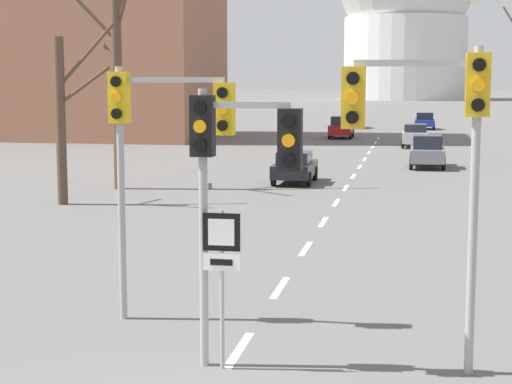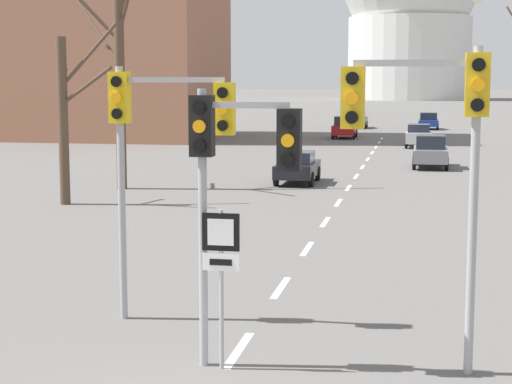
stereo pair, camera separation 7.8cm
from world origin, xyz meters
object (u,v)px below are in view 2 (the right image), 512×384
sedan_distant_centre (297,167)px  traffic_signal_near_right (432,127)px  sedan_near_right (430,151)px  sedan_far_left (419,135)px  traffic_signal_near_left (156,129)px  route_sign_post (221,261)px  sedan_far_right (345,127)px  sedan_near_left (428,121)px  traffic_signal_centre_tall (233,159)px  sedan_mid_centre (357,119)px

sedan_distant_centre → traffic_signal_near_right: bearing=-77.1°
sedan_near_right → sedan_far_left: 13.73m
sedan_near_right → sedan_far_left: sedan_near_right is taller
traffic_signal_near_left → route_sign_post: (1.82, -2.49, -1.92)m
traffic_signal_near_left → sedan_far_right: (-1.01, 52.15, -2.82)m
route_sign_post → sedan_far_right: bearing=93.0°
sedan_far_left → sedan_near_right: bearing=-87.3°
traffic_signal_near_left → sedan_near_right: bearing=79.9°
traffic_signal_near_left → traffic_signal_near_right: (5.03, -1.98, 0.19)m
sedan_near_left → sedan_far_right: bearing=-115.6°
sedan_near_right → route_sign_post: bearing=-96.2°
sedan_far_right → sedan_near_left: bearing=64.4°
traffic_signal_near_left → route_sign_post: bearing=-53.9°
traffic_signal_near_left → sedan_far_left: 44.34m
traffic_signal_centre_tall → sedan_near_right: 32.92m
traffic_signal_near_left → sedan_distant_centre: bearing=91.3°
traffic_signal_near_right → sedan_near_right: (0.37, 32.26, -3.01)m
traffic_signal_near_left → sedan_mid_centre: size_ratio=1.15×
sedan_far_left → sedan_distant_centre: (-5.25, -21.73, -0.08)m
traffic_signal_near_right → sedan_near_left: traffic_signal_near_right is taller
traffic_signal_centre_tall → sedan_distant_centre: size_ratio=1.17×
sedan_far_right → route_sign_post: bearing=-87.0°
traffic_signal_centre_tall → sedan_distant_centre: 24.89m
route_sign_post → sedan_mid_centre: 69.25m
traffic_signal_centre_tall → route_sign_post: traffic_signal_centre_tall is taller
traffic_signal_near_right → route_sign_post: 3.88m
traffic_signal_centre_tall → sedan_distant_centre: traffic_signal_centre_tall is taller
traffic_signal_centre_tall → sedan_far_right: (-3.00, 54.51, -2.50)m
traffic_signal_near_left → traffic_signal_near_right: 5.41m
route_sign_post → sedan_mid_centre: route_sign_post is taller
sedan_far_right → traffic_signal_near_right: bearing=-83.6°
sedan_near_right → sedan_far_left: (-0.65, 13.71, -0.05)m
traffic_signal_centre_tall → sedan_far_left: traffic_signal_centre_tall is taller
sedan_far_left → sedan_far_right: 9.98m
sedan_mid_centre → sedan_distant_centre: sedan_mid_centre is taller
route_sign_post → sedan_far_left: (2.93, 46.49, -0.94)m
sedan_mid_centre → route_sign_post: bearing=-87.6°
sedan_near_right → sedan_far_right: 22.79m
sedan_mid_centre → sedan_distant_centre: (0.60, -44.43, -0.08)m
traffic_signal_centre_tall → sedan_far_right: traffic_signal_centre_tall is taller
traffic_signal_near_left → sedan_near_left: traffic_signal_near_left is taller
sedan_far_right → sedan_mid_centre: bearing=90.4°
sedan_near_left → sedan_distant_centre: bearing=-97.9°
traffic_signal_near_left → sedan_near_right: (5.40, 30.28, -2.81)m
route_sign_post → sedan_distant_centre: route_sign_post is taller
traffic_signal_near_right → traffic_signal_centre_tall: bearing=-172.8°
traffic_signal_near_left → sedan_mid_centre: (-1.10, 66.69, -2.86)m
sedan_near_right → sedan_far_right: size_ratio=1.02×
traffic_signal_centre_tall → traffic_signal_near_left: (-1.99, 2.36, 0.32)m
sedan_mid_centre → sedan_far_right: (0.09, -14.54, 0.04)m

